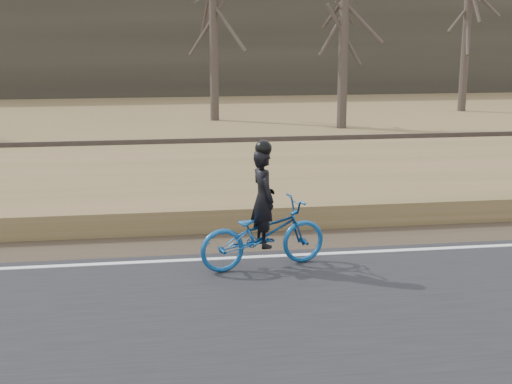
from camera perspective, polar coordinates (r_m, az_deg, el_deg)
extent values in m
cube|color=olive|center=(15.86, -19.37, -0.64)|extent=(120.00, 5.00, 0.44)
cube|color=slate|center=(19.52, -17.31, 2.02)|extent=(120.00, 3.00, 0.45)
cube|color=black|center=(19.46, -17.37, 2.88)|extent=(120.00, 2.40, 0.14)
cube|color=brown|center=(18.74, -17.74, 2.92)|extent=(120.00, 0.07, 0.15)
cube|color=brown|center=(20.14, -17.09, 3.65)|extent=(120.00, 0.07, 0.15)
cube|color=#383328|center=(41.05, -12.89, 11.77)|extent=(120.00, 4.00, 6.00)
imported|color=#144F8F|center=(11.24, 0.58, -3.37)|extent=(2.18, 1.15, 1.09)
imported|color=black|center=(11.09, 0.58, -0.52)|extent=(0.48, 0.63, 1.54)
sphere|color=black|center=(10.93, 0.59, 3.51)|extent=(0.26, 0.26, 0.26)
cylinder|color=#453B33|center=(29.20, -3.43, 14.04)|extent=(0.36, 0.36, 8.48)
cylinder|color=#453B33|center=(27.10, 7.04, 12.37)|extent=(0.36, 0.36, 6.91)
cylinder|color=#453B33|center=(33.71, 16.49, 12.31)|extent=(0.36, 0.36, 7.17)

